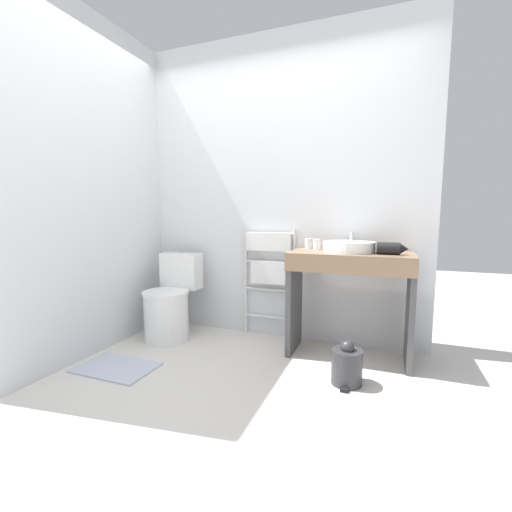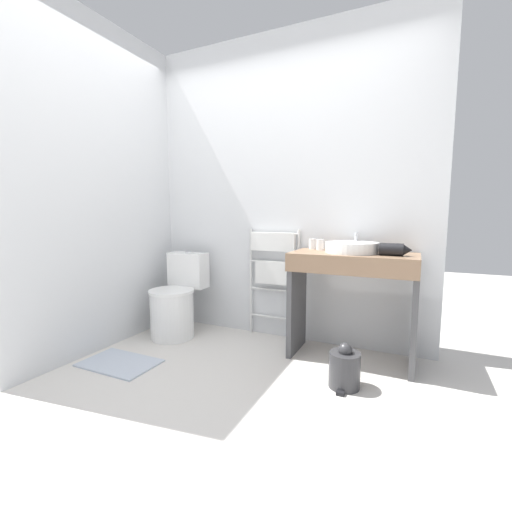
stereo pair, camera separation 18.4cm
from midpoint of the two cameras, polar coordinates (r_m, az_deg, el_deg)
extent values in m
plane|color=silver|center=(2.15, -8.41, -24.30)|extent=(12.00, 12.00, 0.00)
cube|color=silver|center=(3.12, 5.91, 10.88)|extent=(2.64, 0.12, 2.65)
cube|color=silver|center=(3.18, -21.32, 10.37)|extent=(0.12, 2.02, 2.65)
cylinder|color=white|center=(3.20, -12.20, -9.57)|extent=(0.39, 0.39, 0.42)
cylinder|color=white|center=(3.15, -12.30, -5.73)|extent=(0.40, 0.40, 0.02)
cube|color=white|center=(3.32, -9.69, -2.29)|extent=(0.37, 0.17, 0.33)
cylinder|color=silver|center=(3.30, -9.75, 0.64)|extent=(0.05, 0.05, 0.01)
cylinder|color=silver|center=(3.19, 0.80, -4.27)|extent=(0.02, 0.02, 0.98)
cylinder|color=silver|center=(3.03, 8.79, -4.94)|extent=(0.02, 0.02, 0.98)
cylinder|color=silver|center=(3.18, 4.63, -10.17)|extent=(0.46, 0.02, 0.02)
cylinder|color=silver|center=(3.11, 4.68, -5.67)|extent=(0.46, 0.02, 0.02)
cylinder|color=silver|center=(3.07, 4.73, -1.01)|extent=(0.46, 0.02, 0.02)
cylinder|color=silver|center=(3.04, 4.77, 3.76)|extent=(0.46, 0.02, 0.02)
cube|color=white|center=(3.02, 4.57, 2.37)|extent=(0.41, 0.04, 0.16)
cube|color=white|center=(3.06, 4.52, -2.80)|extent=(0.33, 0.04, 0.21)
cube|color=#84664C|center=(2.67, 17.83, 0.10)|extent=(0.91, 0.46, 0.03)
cube|color=#84664C|center=(2.46, 17.12, -2.01)|extent=(0.91, 0.02, 0.10)
cube|color=#4C4C4F|center=(2.83, 8.69, -7.79)|extent=(0.04, 0.39, 0.79)
cube|color=#4C4C4F|center=(2.73, 26.70, -9.03)|extent=(0.04, 0.39, 0.79)
cylinder|color=white|center=(2.68, 17.59, 1.36)|extent=(0.39, 0.39, 0.08)
cylinder|color=silver|center=(2.67, 17.62, 2.12)|extent=(0.32, 0.32, 0.01)
cylinder|color=silver|center=(2.86, 18.10, 2.32)|extent=(0.02, 0.02, 0.14)
cylinder|color=silver|center=(2.81, 18.04, 3.47)|extent=(0.02, 0.09, 0.02)
cylinder|color=white|center=(2.89, 11.23, 1.99)|extent=(0.06, 0.06, 0.08)
cylinder|color=white|center=(2.80, 12.51, 1.84)|extent=(0.06, 0.06, 0.09)
cylinder|color=black|center=(2.58, 23.55, 1.01)|extent=(0.16, 0.09, 0.09)
cone|color=black|center=(2.58, 25.89, 0.89)|extent=(0.05, 0.07, 0.07)
cube|color=black|center=(2.67, 22.87, 1.22)|extent=(0.05, 0.09, 0.06)
cylinder|color=#333335|center=(2.41, 16.76, -17.74)|extent=(0.20, 0.20, 0.23)
sphere|color=#333335|center=(2.36, 16.88, -14.79)|extent=(0.09, 0.09, 0.09)
cube|color=black|center=(2.36, 16.23, -21.16)|extent=(0.05, 0.04, 0.02)
cube|color=#B2BCCC|center=(2.83, -20.02, -16.44)|extent=(0.56, 0.36, 0.01)
camera|label=1|loc=(0.09, -87.89, 0.26)|focal=24.00mm
camera|label=2|loc=(0.09, 92.11, -0.26)|focal=24.00mm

